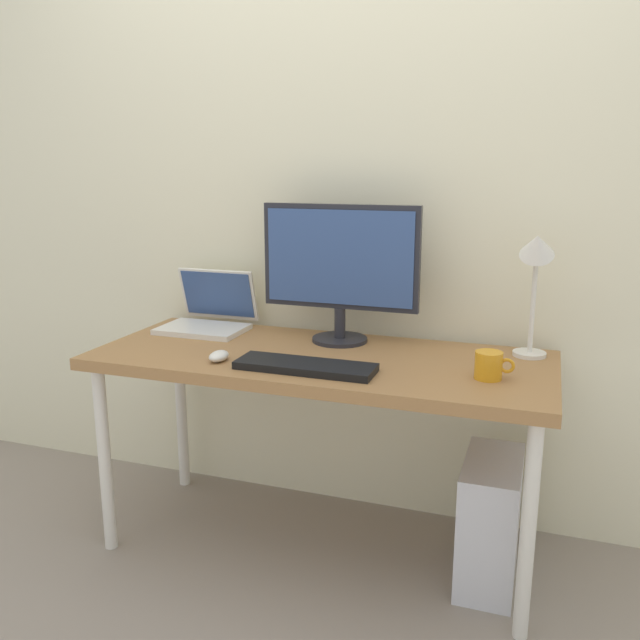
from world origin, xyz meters
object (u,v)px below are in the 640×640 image
Objects in this scene: laptop at (209,314)px; mouse at (219,356)px; keyboard at (305,366)px; monitor at (340,265)px; desk_lamp at (536,265)px; desk at (320,372)px; computer_tower at (490,521)px; coffee_mug at (489,365)px.

laptop is 0.45m from mouse.
laptop is 0.66m from keyboard.
monitor is 1.29× the size of desk_lamp.
desk is 0.39m from monitor.
keyboard reaches higher than desk.
keyboard is 0.79m from computer_tower.
keyboard is 4.89× the size of mouse.
desk_lamp is at bearing 20.90° from mouse.
desk is at bearing 179.52° from computer_tower.
mouse is (0.24, -0.38, -0.04)m from laptop.
computer_tower is (0.87, 0.17, -0.53)m from mouse.
laptop is at bearing 177.90° from monitor.
computer_tower is (0.58, -0.19, -0.79)m from monitor.
coffee_mug is 0.56m from computer_tower.
laptop is 1.27m from computer_tower.
desk_lamp is at bearing -0.91° from laptop.
mouse is (-0.30, -0.36, -0.26)m from monitor.
keyboard is at bearing -163.36° from computer_tower.
laptop is (-0.53, 0.20, 0.12)m from desk.
desk is 0.58m from coffee_mug.
keyboard is at bearing 0.56° from mouse.
coffee_mug is 0.28× the size of computer_tower.
desk_lamp is 1.00× the size of keyboard.
computer_tower is at bearing 70.10° from coffee_mug.
coffee_mug is at bearing 6.82° from mouse.
desk is 13.08× the size of coffee_mug.
coffee_mug is (0.56, -0.08, 0.10)m from desk.
keyboard is (0.01, -0.18, 0.07)m from desk.
coffee_mug is at bearing -112.04° from desk_lamp.
laptop is 2.73× the size of coffee_mug.
mouse is 0.21× the size of computer_tower.
desk_lamp is 0.85m from computer_tower.
mouse is at bearing -57.86° from laptop.
desk_lamp is (1.20, -0.02, 0.25)m from laptop.
keyboard is at bearing -89.66° from monitor.
mouse is at bearing -129.30° from monitor.
keyboard is at bearing -85.75° from desk.
mouse is at bearing -173.18° from coffee_mug.
laptop is 1.13m from coffee_mug.
keyboard is at bearing -151.09° from desk_lamp.
keyboard is 3.75× the size of coffee_mug.
desk is at bearing -93.41° from monitor.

